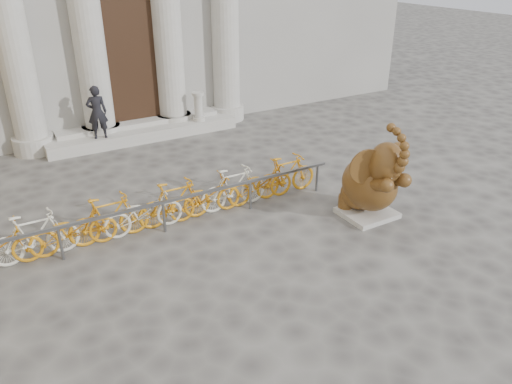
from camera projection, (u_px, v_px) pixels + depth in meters
ground at (322, 298)px, 8.61m from camera, size 80.00×80.00×0.00m
entrance_steps at (143, 132)px, 15.84m from camera, size 6.00×1.20×0.36m
elephant_statue at (372, 183)px, 10.89m from camera, size 1.52×1.68×2.27m
bike_rack at (159, 206)px, 10.59m from camera, size 8.34×0.53×1.00m
pedestrian at (97, 112)px, 14.51m from camera, size 0.63×0.46×1.57m
balustrade_post at (198, 108)px, 16.15m from camera, size 0.38×0.38×0.94m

